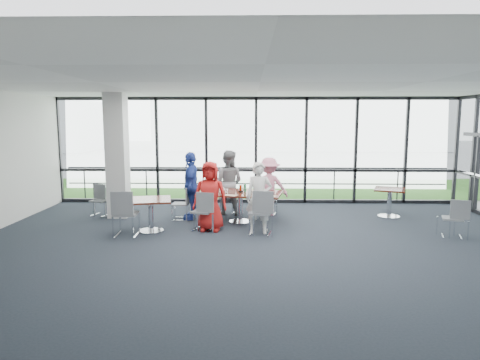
{
  "coord_description": "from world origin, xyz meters",
  "views": [
    {
      "loc": [
        -0.19,
        -7.91,
        2.52
      ],
      "look_at": [
        -0.42,
        2.16,
        1.1
      ],
      "focal_mm": 32.0,
      "sensor_mm": 36.0,
      "label": 1
    }
  ],
  "objects_px": {
    "chair_main_end": "(181,204)",
    "diner_far_right": "(269,187)",
    "diner_end": "(191,186)",
    "chair_spare_lb": "(100,201)",
    "structural_column": "(117,156)",
    "diner_near_right": "(259,198)",
    "chair_main_nl": "(203,211)",
    "side_table_left": "(150,204)",
    "side_table_right": "(390,194)",
    "diner_far_left": "(228,182)",
    "chair_main_fl": "(228,198)",
    "main_table": "(240,197)",
    "chair_main_fr": "(268,199)",
    "chair_main_nr": "(261,213)",
    "diner_near_left": "(210,196)",
    "chair_spare_la": "(126,214)",
    "chair_spare_r": "(453,218)"
  },
  "relations": [
    {
      "from": "chair_main_end",
      "to": "diner_far_right",
      "type": "bearing_deg",
      "value": 104.89
    },
    {
      "from": "diner_end",
      "to": "chair_spare_lb",
      "type": "relative_size",
      "value": 2.15
    },
    {
      "from": "structural_column",
      "to": "diner_near_right",
      "type": "xyz_separation_m",
      "value": [
        3.62,
        -1.56,
        -0.8
      ]
    },
    {
      "from": "chair_main_nl",
      "to": "side_table_left",
      "type": "bearing_deg",
      "value": -155.25
    },
    {
      "from": "side_table_right",
      "to": "diner_far_left",
      "type": "relative_size",
      "value": 0.56
    },
    {
      "from": "chair_main_fl",
      "to": "chair_main_nl",
      "type": "bearing_deg",
      "value": 86.26
    },
    {
      "from": "main_table",
      "to": "chair_spare_lb",
      "type": "height_order",
      "value": "chair_spare_lb"
    },
    {
      "from": "diner_near_right",
      "to": "chair_main_end",
      "type": "xyz_separation_m",
      "value": [
        -1.96,
        1.26,
        -0.4
      ]
    },
    {
      "from": "structural_column",
      "to": "chair_main_fr",
      "type": "height_order",
      "value": "structural_column"
    },
    {
      "from": "diner_far_left",
      "to": "chair_main_fl",
      "type": "relative_size",
      "value": 2.06
    },
    {
      "from": "side_table_left",
      "to": "diner_end",
      "type": "relative_size",
      "value": 0.61
    },
    {
      "from": "chair_main_nr",
      "to": "chair_main_end",
      "type": "distance_m",
      "value": 2.42
    },
    {
      "from": "structural_column",
      "to": "chair_main_end",
      "type": "height_order",
      "value": "structural_column"
    },
    {
      "from": "chair_main_nr",
      "to": "diner_near_left",
      "type": "bearing_deg",
      "value": 177.29
    },
    {
      "from": "diner_near_right",
      "to": "chair_main_fr",
      "type": "relative_size",
      "value": 1.86
    },
    {
      "from": "diner_near_left",
      "to": "chair_main_nr",
      "type": "distance_m",
      "value": 1.22
    },
    {
      "from": "diner_near_left",
      "to": "chair_spare_lb",
      "type": "bearing_deg",
      "value": 160.32
    },
    {
      "from": "chair_main_nr",
      "to": "chair_spare_lb",
      "type": "xyz_separation_m",
      "value": [
        -4.21,
        1.74,
        -0.09
      ]
    },
    {
      "from": "diner_far_left",
      "to": "chair_spare_lb",
      "type": "bearing_deg",
      "value": 20.52
    },
    {
      "from": "chair_main_end",
      "to": "main_table",
      "type": "bearing_deg",
      "value": 82.68
    },
    {
      "from": "diner_far_left",
      "to": "chair_main_end",
      "type": "bearing_deg",
      "value": 45.62
    },
    {
      "from": "structural_column",
      "to": "chair_main_nr",
      "type": "height_order",
      "value": "structural_column"
    },
    {
      "from": "chair_main_nl",
      "to": "chair_main_nr",
      "type": "height_order",
      "value": "chair_main_nr"
    },
    {
      "from": "chair_main_nr",
      "to": "chair_spare_lb",
      "type": "bearing_deg",
      "value": 169.34
    },
    {
      "from": "side_table_left",
      "to": "diner_far_left",
      "type": "xyz_separation_m",
      "value": [
        1.66,
        1.88,
        0.22
      ]
    },
    {
      "from": "diner_near_right",
      "to": "chair_spare_la",
      "type": "relative_size",
      "value": 1.61
    },
    {
      "from": "side_table_left",
      "to": "diner_far_left",
      "type": "bearing_deg",
      "value": 48.49
    },
    {
      "from": "chair_main_fr",
      "to": "chair_spare_la",
      "type": "bearing_deg",
      "value": 47.12
    },
    {
      "from": "side_table_left",
      "to": "chair_spare_lb",
      "type": "height_order",
      "value": "chair_spare_lb"
    },
    {
      "from": "chair_main_fr",
      "to": "chair_main_fl",
      "type": "bearing_deg",
      "value": 3.06
    },
    {
      "from": "side_table_right",
      "to": "diner_end",
      "type": "relative_size",
      "value": 0.56
    },
    {
      "from": "diner_near_right",
      "to": "chair_main_nl",
      "type": "height_order",
      "value": "diner_near_right"
    },
    {
      "from": "side_table_left",
      "to": "diner_near_right",
      "type": "distance_m",
      "value": 2.45
    },
    {
      "from": "chair_main_nr",
      "to": "chair_main_fl",
      "type": "xyz_separation_m",
      "value": [
        -0.84,
        2.18,
        -0.07
      ]
    },
    {
      "from": "diner_far_left",
      "to": "chair_spare_lb",
      "type": "xyz_separation_m",
      "value": [
        -3.38,
        -0.3,
        -0.46
      ]
    },
    {
      "from": "side_table_right",
      "to": "chair_main_fr",
      "type": "xyz_separation_m",
      "value": [
        -3.15,
        0.23,
        -0.18
      ]
    },
    {
      "from": "diner_near_left",
      "to": "diner_far_right",
      "type": "height_order",
      "value": "diner_near_left"
    },
    {
      "from": "chair_main_fr",
      "to": "chair_spare_lb",
      "type": "height_order",
      "value": "chair_main_fr"
    },
    {
      "from": "diner_near_left",
      "to": "chair_spare_la",
      "type": "xyz_separation_m",
      "value": [
        -1.79,
        -0.54,
        -0.3
      ]
    },
    {
      "from": "chair_main_nr",
      "to": "chair_spare_la",
      "type": "height_order",
      "value": "chair_spare_la"
    },
    {
      "from": "main_table",
      "to": "chair_main_fr",
      "type": "distance_m",
      "value": 1.17
    },
    {
      "from": "diner_end",
      "to": "chair_main_nl",
      "type": "height_order",
      "value": "diner_end"
    },
    {
      "from": "diner_far_left",
      "to": "chair_main_nl",
      "type": "distance_m",
      "value": 1.87
    },
    {
      "from": "diner_far_right",
      "to": "diner_end",
      "type": "height_order",
      "value": "diner_end"
    },
    {
      "from": "main_table",
      "to": "chair_main_fr",
      "type": "bearing_deg",
      "value": 62.47
    },
    {
      "from": "chair_main_nl",
      "to": "chair_spare_r",
      "type": "relative_size",
      "value": 1.08
    },
    {
      "from": "diner_near_left",
      "to": "chair_spare_r",
      "type": "bearing_deg",
      "value": 0.65
    },
    {
      "from": "chair_spare_la",
      "to": "chair_main_fl",
      "type": "bearing_deg",
      "value": 46.36
    },
    {
      "from": "side_table_right",
      "to": "diner_far_right",
      "type": "bearing_deg",
      "value": 178.05
    },
    {
      "from": "diner_near_right",
      "to": "chair_main_nr",
      "type": "bearing_deg",
      "value": -65.51
    }
  ]
}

